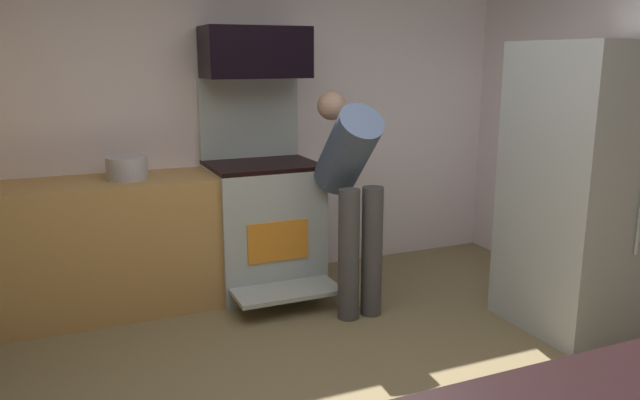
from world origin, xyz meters
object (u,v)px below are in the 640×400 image
at_px(oven_range, 263,221).
at_px(stock_pot, 127,168).
at_px(microwave, 255,52).
at_px(person_cook, 351,183).
at_px(refrigerator, 592,188).

bearing_deg(oven_range, stock_pot, 179.25).
bearing_deg(microwave, person_cook, -59.18).
height_order(microwave, refrigerator, microwave).
height_order(microwave, stock_pot, microwave).
bearing_deg(refrigerator, person_cook, 147.92).
bearing_deg(stock_pot, person_cook, -24.63).
xyz_separation_m(oven_range, stock_pot, (-0.93, 0.01, 0.46)).
xyz_separation_m(oven_range, refrigerator, (1.70, -1.41, 0.38)).
bearing_deg(microwave, stock_pot, -175.09).
bearing_deg(person_cook, stock_pot, 155.37).
xyz_separation_m(microwave, stock_pot, (-0.93, -0.08, -0.75)).
relative_size(microwave, person_cook, 0.51).
distance_m(microwave, person_cook, 1.17).
bearing_deg(stock_pot, microwave, 4.91).
xyz_separation_m(microwave, refrigerator, (1.70, -1.50, -0.83)).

